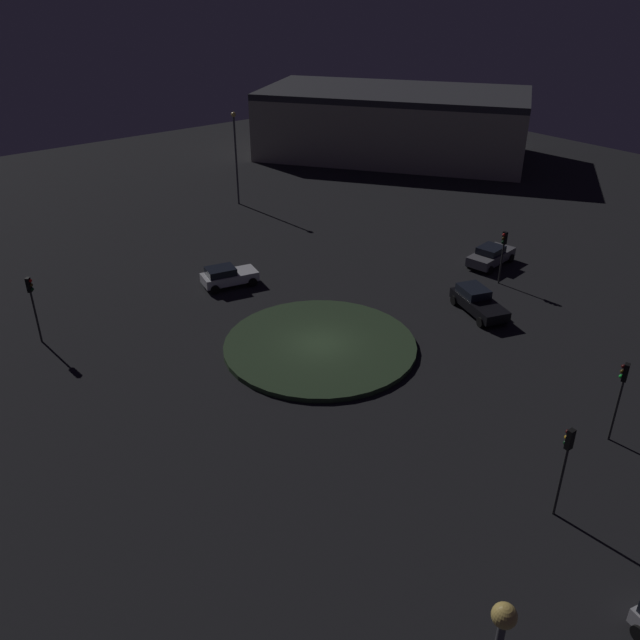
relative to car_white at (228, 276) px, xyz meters
The scene contains 11 objects.
ground_plane 10.92m from the car_white, 88.61° to the left, with size 118.66×118.66×0.00m, color black.
roundabout_island 10.91m from the car_white, 88.61° to the left, with size 11.53×11.53×0.30m, color #2D4228.
car_white is the anchor object (origin of this frame).
car_black 17.43m from the car_white, 127.96° to the left, with size 3.17×4.91×1.52m.
car_grey 19.95m from the car_white, 152.30° to the left, with size 4.56×2.54×1.51m.
traffic_light_north 27.69m from the car_white, 87.69° to the left, with size 0.31×0.36×4.35m.
traffic_light_southeast 13.27m from the car_white, ahead, with size 0.39×0.38×4.26m.
traffic_light_north_near 26.96m from the car_white, 101.22° to the left, with size 0.36×0.39×4.27m.
traffic_light_west 19.56m from the car_white, 142.64° to the left, with size 0.36×0.31×3.93m.
streetlamp_south 19.05m from the car_white, 124.66° to the right, with size 0.44×0.44×8.59m.
store_building 40.20m from the car_white, 150.95° to the right, with size 30.11×33.73×7.61m.
Camera 1 is at (21.12, 26.52, 20.10)m, focal length 36.89 mm.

